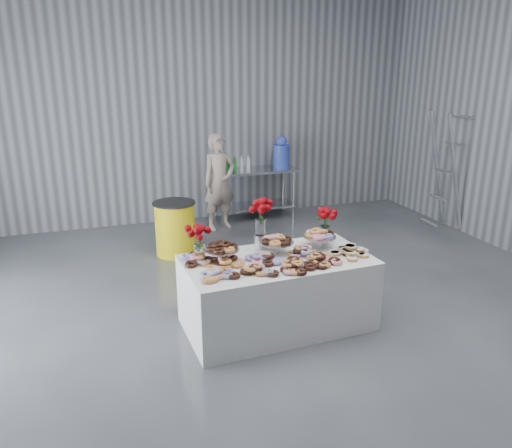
# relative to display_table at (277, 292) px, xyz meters

# --- Properties ---
(ground) EXTENTS (9.00, 9.00, 0.00)m
(ground) POSITION_rel_display_table_xyz_m (0.01, -0.44, -0.38)
(ground) COLOR #3A3D42
(ground) RESTS_ON ground
(room_walls) EXTENTS (8.04, 9.04, 4.02)m
(room_walls) POSITION_rel_display_table_xyz_m (-0.27, -0.37, 2.26)
(room_walls) COLOR gray
(room_walls) RESTS_ON ground
(display_table) EXTENTS (1.94, 1.08, 0.75)m
(display_table) POSITION_rel_display_table_xyz_m (0.00, 0.00, 0.00)
(display_table) COLOR white
(display_table) RESTS_ON ground
(prep_table) EXTENTS (1.50, 0.60, 0.90)m
(prep_table) POSITION_rel_display_table_xyz_m (0.98, 3.66, 0.24)
(prep_table) COLOR silver
(prep_table) RESTS_ON ground
(donut_mounds) EXTENTS (1.84, 0.88, 0.09)m
(donut_mounds) POSITION_rel_display_table_xyz_m (0.00, -0.05, 0.42)
(donut_mounds) COLOR #E3A153
(donut_mounds) RESTS_ON display_table
(cake_stand_left) EXTENTS (0.36, 0.36, 0.17)m
(cake_stand_left) POSITION_rel_display_table_xyz_m (-0.56, 0.13, 0.52)
(cake_stand_left) COLOR silver
(cake_stand_left) RESTS_ON display_table
(cake_stand_mid) EXTENTS (0.36, 0.36, 0.17)m
(cake_stand_mid) POSITION_rel_display_table_xyz_m (0.04, 0.15, 0.52)
(cake_stand_mid) COLOR silver
(cake_stand_mid) RESTS_ON display_table
(cake_stand_right) EXTENTS (0.36, 0.36, 0.17)m
(cake_stand_right) POSITION_rel_display_table_xyz_m (0.54, 0.17, 0.52)
(cake_stand_right) COLOR silver
(cake_stand_right) RESTS_ON display_table
(danish_pile) EXTENTS (0.48, 0.48, 0.11)m
(danish_pile) POSITION_rel_display_table_xyz_m (0.76, -0.12, 0.43)
(danish_pile) COLOR white
(danish_pile) RESTS_ON display_table
(bouquet_left) EXTENTS (0.26, 0.26, 0.42)m
(bouquet_left) POSITION_rel_display_table_xyz_m (-0.76, 0.22, 0.67)
(bouquet_left) COLOR white
(bouquet_left) RESTS_ON display_table
(bouquet_right) EXTENTS (0.26, 0.26, 0.42)m
(bouquet_right) POSITION_rel_display_table_xyz_m (0.69, 0.33, 0.67)
(bouquet_right) COLOR white
(bouquet_right) RESTS_ON display_table
(bouquet_center) EXTENTS (0.26, 0.26, 0.57)m
(bouquet_center) POSITION_rel_display_table_xyz_m (-0.07, 0.35, 0.75)
(bouquet_center) COLOR silver
(bouquet_center) RESTS_ON display_table
(water_jug) EXTENTS (0.28, 0.28, 0.55)m
(water_jug) POSITION_rel_display_table_xyz_m (1.48, 3.66, 0.77)
(water_jug) COLOR blue
(water_jug) RESTS_ON prep_table
(drink_bottles) EXTENTS (0.54, 0.08, 0.27)m
(drink_bottles) POSITION_rel_display_table_xyz_m (0.66, 3.56, 0.66)
(drink_bottles) COLOR #268C33
(drink_bottles) RESTS_ON prep_table
(person) EXTENTS (0.65, 0.51, 1.58)m
(person) POSITION_rel_display_table_xyz_m (0.27, 3.36, 0.42)
(person) COLOR #CC8C93
(person) RESTS_ON ground
(trash_barrel) EXTENTS (0.61, 0.61, 0.78)m
(trash_barrel) POSITION_rel_display_table_xyz_m (-0.64, 2.41, 0.02)
(trash_barrel) COLOR yellow
(trash_barrel) RESTS_ON ground
(stepladder) EXTENTS (0.71, 0.49, 1.96)m
(stepladder) POSITION_rel_display_table_xyz_m (3.76, 2.16, 0.60)
(stepladder) COLOR silver
(stepladder) RESTS_ON ground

